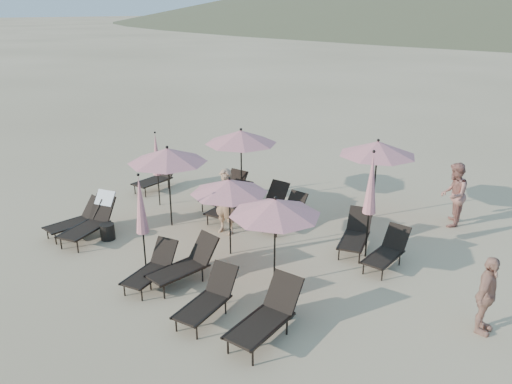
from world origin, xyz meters
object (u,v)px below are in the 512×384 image
Objects in this scene: umbrella_open_2 at (275,207)px; beachgoer_a at (226,202)px; lounger_0 at (76,219)px; beachgoer_b at (454,195)px; umbrella_open_1 at (229,186)px; umbrella_closed_2 at (156,155)px; lounger_7 at (226,192)px; umbrella_closed_1 at (371,184)px; lounger_2 at (152,267)px; lounger_11 at (387,251)px; lounger_5 at (267,315)px; lounger_4 at (208,298)px; umbrella_open_0 at (168,155)px; umbrella_open_3 at (241,137)px; lounger_9 at (286,213)px; lounger_12 at (267,203)px; lounger_1 at (92,219)px; umbrella_closed_0 at (141,205)px; lounger_3 at (186,264)px; lounger_10 at (356,234)px; beachgoer_c at (486,295)px; side_table_0 at (108,232)px; side_table_1 at (283,305)px; lounger_6 at (157,177)px; umbrella_open_4 at (378,148)px; lounger_8 at (231,203)px.

umbrella_open_2 is 1.16× the size of beachgoer_a.
lounger_0 is 0.88× the size of beachgoer_b.
umbrella_closed_2 is at bearing 163.30° from umbrella_open_1.
umbrella_closed_1 reaches higher than lounger_7.
lounger_11 is (3.91, 4.07, 0.01)m from lounger_2.
lounger_2 is at bearing -1.36° from lounger_0.
lounger_5 is 7.66m from beachgoer_b.
lounger_7 is (-3.78, 4.89, 0.05)m from lounger_4.
umbrella_open_3 is at bearing 81.68° from umbrella_open_0.
lounger_12 is (-0.83, 0.23, 0.03)m from lounger_9.
umbrella_closed_0 is (2.74, -0.47, 1.21)m from lounger_1.
lounger_4 is at bearing -67.12° from lounger_12.
lounger_11 is 0.64× the size of umbrella_closed_2.
umbrella_closed_1 is at bearing 35.02° from umbrella_open_1.
umbrella_open_0 is (-1.86, -2.18, 1.67)m from lounger_12.
lounger_1 is 1.03× the size of beachgoer_a.
umbrella_closed_0 is at bearing -153.52° from lounger_3.
beachgoer_b is at bearing 20.71° from umbrella_open_3.
lounger_10 is at bearing 17.18° from lounger_1.
lounger_4 is 5.42m from beachgoer_c.
beachgoer_b reaches higher than side_table_0.
lounger_5 is 0.83m from side_table_1.
side_table_0 is at bearing -61.82° from lounger_6.
umbrella_closed_0 is 1.34× the size of beachgoer_b.
umbrella_open_1 is 0.74× the size of umbrella_closed_1.
umbrella_open_4 is 2.72m from umbrella_closed_1.
lounger_10 is (6.64, 3.89, 0.01)m from lounger_0.
side_table_0 is 9.48m from beachgoer_c.
umbrella_closed_1 reaches higher than side_table_0.
lounger_6 reaches higher than lounger_11.
lounger_10 is at bearing 51.75° from umbrella_closed_0.
lounger_5 reaches higher than lounger_0.
lounger_4 is at bearing -118.05° from lounger_10.
beachgoer_a reaches higher than lounger_10.
umbrella_open_3 is (-4.55, 0.86, 1.74)m from lounger_10.
umbrella_open_3 reaches higher than umbrella_open_2.
lounger_1 is at bearing -128.02° from lounger_8.
umbrella_closed_2 is (-0.37, 2.76, 1.14)m from lounger_1.
side_table_0 is 3.34m from beachgoer_a.
umbrella_open_1 is at bearing 23.42° from side_table_0.
umbrella_open_1 reaches higher than lounger_7.
lounger_8 is 2.45m from umbrella_open_0.
umbrella_open_2 is at bearing -118.61° from lounger_10.
side_table_0 is (2.00, -3.59, -0.23)m from lounger_6.
lounger_11 is at bearing -3.20° from lounger_6.
lounger_12 is (-0.77, 4.20, -0.00)m from lounger_3.
umbrella_closed_1 is 3.67m from beachgoer_b.
umbrella_open_3 reaches higher than beachgoer_b.
beachgoer_a is at bearing 151.29° from umbrella_open_2.
lounger_4 is at bearing -19.69° from lounger_3.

